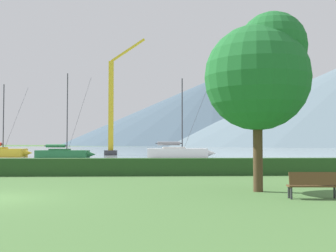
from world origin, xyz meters
TOP-DOWN VIEW (x-y plane):
  - harbor_water at (0.00, 137.00)m, footprint 320.00×246.00m
  - hedge_line at (0.00, 11.00)m, footprint 80.00×1.20m
  - sailboat_slip_1 at (9.76, 42.01)m, footprint 9.23×2.74m
  - sailboat_slip_5 at (-5.28, 41.12)m, footprint 7.84×2.97m
  - park_bench_near_path at (11.58, -0.47)m, footprint 1.80×0.59m
  - park_tree at (10.37, 1.94)m, footprint 4.34×4.34m
  - dock_crane at (-0.24, 55.81)m, footprint 6.60×2.00m
  - distant_hill_central_peak at (72.26, 395.02)m, footprint 297.26×297.26m

SIDE VIEW (x-z plane):
  - harbor_water at x=0.00m, z-range 0.00..0.00m
  - hedge_line at x=0.00m, z-range 0.00..1.04m
  - park_bench_near_path at x=11.58m, z-range 0.06..1.01m
  - sailboat_slip_5 at x=-5.28m, z-range -4.90..6.22m
  - sailboat_slip_1 at x=9.76m, z-range -4.59..6.11m
  - park_tree at x=10.37m, z-range 1.23..8.59m
  - dock_crane at x=-0.24m, z-range -2.81..16.70m
  - distant_hill_central_peak at x=72.26m, z-range 0.00..66.17m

